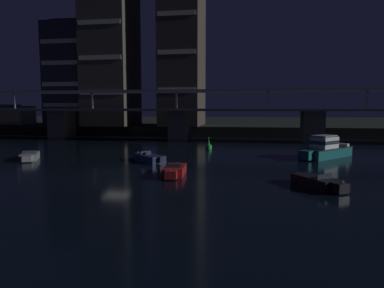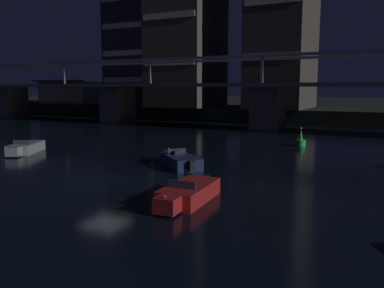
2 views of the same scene
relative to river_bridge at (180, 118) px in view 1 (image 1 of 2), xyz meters
name	(u,v)px [view 1 (image 1 of 2)]	position (x,y,z in m)	size (l,w,h in m)	color
ground_plane	(116,171)	(0.00, -32.12, -4.16)	(400.00, 400.00, 0.00)	black
far_riverbank	(209,124)	(0.00, 48.01, -3.06)	(240.00, 80.00, 2.20)	black
river_bridge	(180,118)	(0.00, 0.00, 0.00)	(101.56, 6.40, 9.38)	#605B51
tower_west_low	(74,75)	(-27.38, 12.17, 9.51)	(9.49, 11.47, 23.26)	#282833
tower_west_tall	(111,44)	(-17.95, 11.72, 16.09)	(10.07, 12.47, 36.42)	#423D38
tower_central	(183,38)	(-2.00, 13.66, 17.31)	(8.68, 13.40, 38.86)	#38332D
waterfront_pavilion	(6,115)	(-45.09, 11.91, 0.27)	(12.40, 7.40, 4.70)	#B2AD9E
cabin_cruiser_near_left	(325,149)	(22.15, -19.37, -3.11)	(7.57, 8.23, 2.79)	#196066
speedboat_near_center	(318,182)	(18.11, -36.54, -3.75)	(3.70, 4.83, 1.16)	black
speedboat_near_right	(30,156)	(-12.82, -26.84, -3.75)	(3.43, 4.93, 1.16)	gray
speedboat_mid_left	(174,171)	(6.11, -33.44, -3.75)	(2.09, 5.23, 1.16)	maroon
speedboat_mid_right	(149,158)	(1.55, -26.01, -3.75)	(4.52, 4.24, 1.16)	#19234C
channel_buoy	(209,146)	(6.90, -12.42, -3.69)	(0.90, 0.90, 1.76)	green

